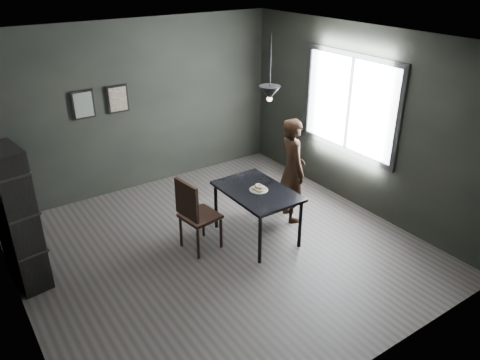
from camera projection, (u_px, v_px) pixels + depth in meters
ground at (221, 249)px, 6.44m from camera, size 5.00×5.00×0.00m
back_wall at (139, 107)px, 7.69m from camera, size 5.00×0.10×2.80m
ceiling at (217, 41)px, 5.22m from camera, size 5.00×5.00×0.02m
window_assembly at (349, 104)px, 7.15m from camera, size 0.04×1.96×1.56m
cafe_table at (257, 195)px, 6.46m from camera, size 0.80×1.20×0.75m
white_plate at (259, 190)px, 6.40m from camera, size 0.23×0.23×0.01m
donut_pile at (259, 188)px, 6.38m from camera, size 0.19×0.20×0.09m
woman at (292, 170)px, 6.89m from camera, size 0.54×0.67×1.60m
wood_chair at (194, 211)px, 6.19m from camera, size 0.51×0.51×1.05m
shelf_unit at (17, 220)px, 5.42m from camera, size 0.42×0.64×1.79m
pendant_lamp at (270, 93)px, 6.05m from camera, size 0.28×0.28×0.86m
framed_print_left at (83, 105)px, 7.13m from camera, size 0.34×0.04×0.44m
framed_print_right at (118, 99)px, 7.40m from camera, size 0.34×0.04×0.44m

